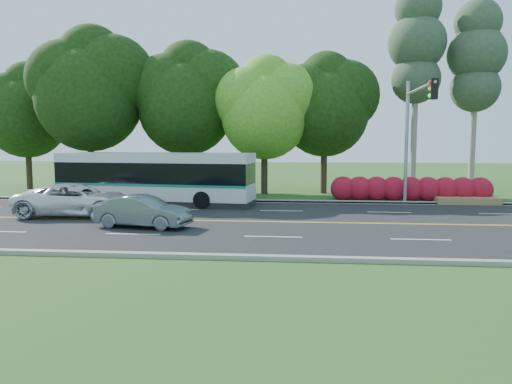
# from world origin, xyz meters

# --- Properties ---
(ground) EXTENTS (120.00, 120.00, 0.00)m
(ground) POSITION_xyz_m (0.00, 0.00, 0.00)
(ground) COLOR #2B541C
(ground) RESTS_ON ground
(road) EXTENTS (60.00, 14.00, 0.02)m
(road) POSITION_xyz_m (0.00, 0.00, 0.01)
(road) COLOR black
(road) RESTS_ON ground
(curb_north) EXTENTS (60.00, 0.30, 0.15)m
(curb_north) POSITION_xyz_m (0.00, 7.15, 0.07)
(curb_north) COLOR gray
(curb_north) RESTS_ON ground
(curb_south) EXTENTS (60.00, 0.30, 0.15)m
(curb_south) POSITION_xyz_m (0.00, -7.15, 0.07)
(curb_south) COLOR gray
(curb_south) RESTS_ON ground
(grass_verge) EXTENTS (60.00, 4.00, 0.10)m
(grass_verge) POSITION_xyz_m (0.00, 9.00, 0.05)
(grass_verge) COLOR #2B541C
(grass_verge) RESTS_ON ground
(lane_markings) EXTENTS (57.60, 13.82, 0.00)m
(lane_markings) POSITION_xyz_m (-0.09, 0.00, 0.02)
(lane_markings) COLOR gold
(lane_markings) RESTS_ON road
(tree_row) EXTENTS (44.70, 9.10, 13.84)m
(tree_row) POSITION_xyz_m (-5.15, 12.13, 6.73)
(tree_row) COLOR black
(tree_row) RESTS_ON ground
(bougainvillea_hedge) EXTENTS (9.50, 2.25, 1.50)m
(bougainvillea_hedge) POSITION_xyz_m (7.18, 8.15, 0.72)
(bougainvillea_hedge) COLOR #9F0D15
(bougainvillea_hedge) RESTS_ON ground
(traffic_signal) EXTENTS (0.42, 6.10, 7.00)m
(traffic_signal) POSITION_xyz_m (6.49, 5.40, 4.67)
(traffic_signal) COLOR gray
(traffic_signal) RESTS_ON ground
(transit_bus) EXTENTS (11.41, 3.69, 2.93)m
(transit_bus) POSITION_xyz_m (-7.79, 5.36, 1.47)
(transit_bus) COLOR silver
(transit_bus) RESTS_ON road
(sedan) EXTENTS (4.25, 2.08, 1.34)m
(sedan) POSITION_xyz_m (-6.10, -1.99, 0.69)
(sedan) COLOR slate
(sedan) RESTS_ON road
(suv) EXTENTS (5.87, 3.07, 1.58)m
(suv) POSITION_xyz_m (-10.28, 0.72, 0.81)
(suv) COLOR silver
(suv) RESTS_ON road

